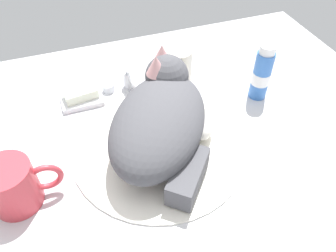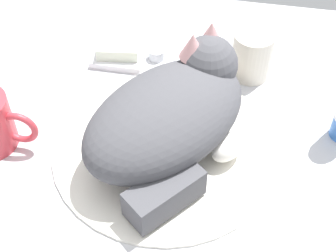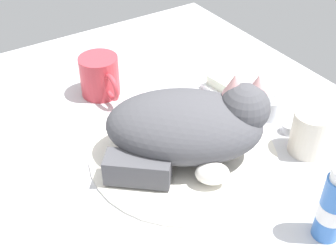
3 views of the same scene
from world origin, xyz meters
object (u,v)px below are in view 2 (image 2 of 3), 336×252
cat (172,113)px  soap_bar (118,50)px  faucet (186,55)px  rinse_cup (252,55)px

cat → soap_bar: size_ratio=4.45×
faucet → rinse_cup: (11.00, 0.41, 1.30)cm
cat → faucet: bearing=92.6°
faucet → soap_bar: faucet is taller
faucet → soap_bar: (-11.90, -0.21, -0.51)cm
rinse_cup → soap_bar: size_ratio=1.15×
rinse_cup → soap_bar: bearing=-178.5°
soap_bar → rinse_cup: bearing=1.5°
soap_bar → cat: bearing=-54.4°
rinse_cup → soap_bar: (-22.90, -0.62, -1.81)cm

